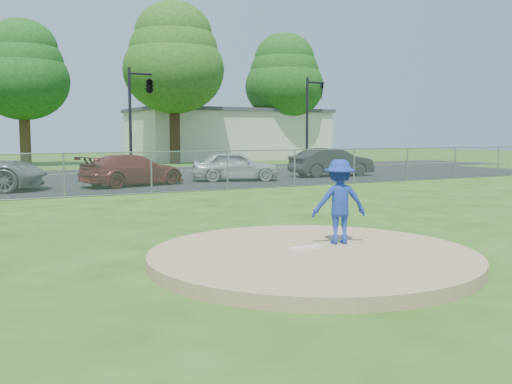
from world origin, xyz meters
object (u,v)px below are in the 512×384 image
traffic_signal_center (148,87)px  commercial_building (228,134)px  tree_right (174,57)px  tree_far_right (284,77)px  pitcher (339,202)px  traffic_signal_right (310,114)px  tree_center (22,70)px  parked_car_darkred (133,170)px  parked_car_charcoal (332,162)px  parked_car_pearl (235,166)px

traffic_signal_center → commercial_building: bearing=53.1°
tree_right → tree_far_right: (11.00, 3.00, -0.59)m
traffic_signal_center → pitcher: size_ratio=3.78×
traffic_signal_center → traffic_signal_right: size_ratio=1.00×
tree_center → traffic_signal_right: (15.24, -12.00, -3.11)m
tree_center → parked_car_darkred: tree_center is taller
parked_car_charcoal → traffic_signal_center: bearing=54.9°
parked_car_pearl → traffic_signal_right: bearing=-34.2°
tree_far_right → parked_car_pearl: tree_far_right is taller
tree_far_right → parked_car_charcoal: tree_far_right is taller
tree_right → parked_car_pearl: 17.91m
tree_center → tree_far_right: tree_far_right is taller
tree_far_right → traffic_signal_center: 20.78m
commercial_building → parked_car_pearl: 24.39m
commercial_building → traffic_signal_center: 20.17m
tree_center → tree_right: tree_right is taller
tree_center → traffic_signal_right: size_ratio=1.76×
tree_center → tree_far_right: (21.00, 1.00, 0.59)m
parked_car_darkred → traffic_signal_right: bearing=-80.3°
commercial_building → tree_far_right: (4.00, -3.00, 4.90)m
commercial_building → parked_car_charcoal: bearing=-101.1°
pitcher → traffic_signal_center: bearing=-78.5°
tree_right → traffic_signal_center: size_ratio=2.08×
tree_center → parked_car_pearl: (7.11, -18.25, -5.78)m
pitcher → parked_car_darkred: (0.50, 15.08, -0.28)m
tree_right → traffic_signal_center: tree_right is taller
tree_center → traffic_signal_right: 19.64m
pitcher → parked_car_darkred: pitcher is taller
traffic_signal_right → parked_car_charcoal: 6.95m
tree_far_right → pitcher: size_ratio=7.25×
tree_far_right → pitcher: 40.09m
commercial_building → traffic_signal_center: size_ratio=2.93×
tree_right → pitcher: tree_right is taller
parked_car_charcoal → tree_far_right: bearing=-21.4°
traffic_signal_center → parked_car_charcoal: traffic_signal_center is taller
tree_right → pitcher: 33.38m
tree_right → traffic_signal_right: (5.24, -10.00, -4.29)m
traffic_signal_center → parked_car_darkred: (-2.69, -6.57, -3.95)m
tree_center → tree_right: 10.27m
pitcher → parked_car_charcoal: bearing=-104.9°
tree_far_right → commercial_building: bearing=143.1°
tree_far_right → parked_car_pearl: size_ratio=2.70×
traffic_signal_right → parked_car_darkred: (-12.95, -6.57, -2.71)m
traffic_signal_right → parked_car_pearl: 10.59m
traffic_signal_right → pitcher: 25.60m
commercial_building → pitcher: 40.62m
tree_right → parked_car_charcoal: size_ratio=2.70×
traffic_signal_right → parked_car_darkred: 14.78m
commercial_building → tree_center: size_ratio=1.67×
tree_far_right → parked_car_darkred: tree_far_right is taller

